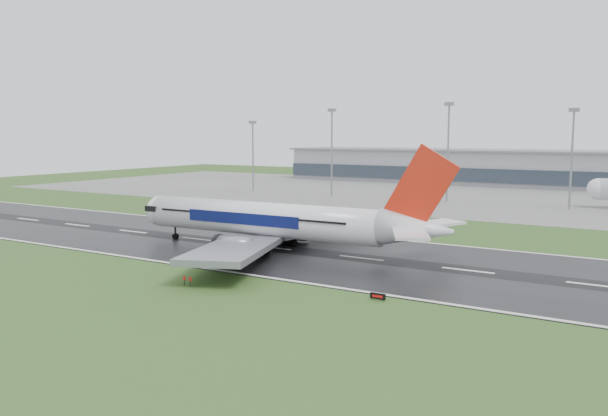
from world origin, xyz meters
The scene contains 10 objects.
ground centered at (0.00, 0.00, 0.00)m, with size 520.00×520.00×0.00m, color #2A4B1B.
runway centered at (0.00, 0.00, 0.05)m, with size 400.00×45.00×0.10m, color black.
apron centered at (0.00, 125.00, 0.04)m, with size 400.00×130.00×0.08m, color slate.
terminal centered at (0.00, 185.00, 7.50)m, with size 240.00×36.00×15.00m, color gray.
main_airliner centered at (-16.89, -1.60, 10.28)m, with size 68.98×65.69×20.36m, color white, non-canonical shape.
runway_sign centered at (14.60, -24.81, 0.52)m, with size 2.30×0.26×1.04m, color black, non-canonical shape.
floodmast_0 centered at (-97.43, 100.00, 13.53)m, with size 0.64×0.64×27.07m, color gray.
floodmast_1 centered at (-61.11, 100.00, 15.61)m, with size 0.64×0.64×31.21m, color gray.
floodmast_2 centered at (-16.62, 100.00, 16.19)m, with size 0.64×0.64×32.39m, color gray.
floodmast_3 centered at (21.96, 100.00, 14.83)m, with size 0.64×0.64×29.67m, color gray.
Camera 1 is at (48.99, -101.31, 23.14)m, focal length 36.15 mm.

